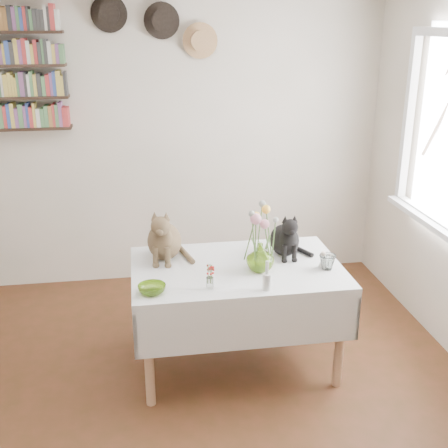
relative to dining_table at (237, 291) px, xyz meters
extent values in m
cube|color=silver|center=(-0.50, 1.50, 0.71)|extent=(4.04, 0.04, 2.54)
cube|color=white|center=(1.47, 0.76, 0.96)|extent=(0.06, 0.06, 1.20)
cube|color=white|center=(1.44, 0.03, 0.33)|extent=(0.12, 1.50, 0.04)
cube|color=white|center=(0.00, 0.00, 0.15)|extent=(1.35, 0.87, 0.06)
cylinder|color=tan|center=(-0.59, -0.35, -0.21)|extent=(0.06, 0.06, 0.66)
cylinder|color=tan|center=(0.59, -0.35, -0.21)|extent=(0.06, 0.06, 0.66)
cylinder|color=tan|center=(-0.59, 0.35, -0.21)|extent=(0.06, 0.06, 0.66)
cylinder|color=tan|center=(0.59, 0.35, -0.21)|extent=(0.06, 0.06, 0.66)
imported|color=#A4D042|center=(0.13, -0.08, 0.27)|extent=(0.23, 0.23, 0.18)
imported|color=#A4D042|center=(-0.55, -0.29, 0.20)|extent=(0.21, 0.21, 0.05)
imported|color=white|center=(0.56, -0.13, 0.23)|extent=(0.11, 0.11, 0.10)
cylinder|color=white|center=(0.11, -0.35, 0.23)|extent=(0.05, 0.05, 0.10)
cylinder|color=white|center=(0.11, -0.35, 0.32)|extent=(0.02, 0.02, 0.08)
cylinder|color=white|center=(-0.21, -0.28, 0.21)|extent=(0.04, 0.04, 0.07)
cone|color=white|center=(0.54, -0.09, 0.22)|extent=(0.06, 0.06, 0.08)
sphere|color=beige|center=(0.54, -0.09, 0.27)|extent=(0.03, 0.03, 0.03)
cylinder|color=#4C7233|center=(0.10, -0.07, 0.38)|extent=(0.01, 0.01, 0.30)
sphere|color=pink|center=(0.10, -0.07, 0.53)|extent=(0.07, 0.07, 0.07)
cylinder|color=#4C7233|center=(0.17, -0.10, 0.36)|extent=(0.01, 0.01, 0.26)
sphere|color=pink|center=(0.17, -0.10, 0.49)|extent=(0.06, 0.06, 0.06)
cylinder|color=#4C7233|center=(0.19, -0.05, 0.40)|extent=(0.01, 0.01, 0.34)
sphere|color=yellow|center=(0.19, -0.05, 0.57)|extent=(0.06, 0.06, 0.06)
cylinder|color=#4C7233|center=(0.07, -0.04, 0.38)|extent=(0.01, 0.01, 0.31)
sphere|color=yellow|center=(0.07, -0.04, 0.54)|extent=(0.05, 0.05, 0.05)
cylinder|color=#4C7233|center=(0.13, -0.03, 0.41)|extent=(0.01, 0.01, 0.37)
sphere|color=#999E93|center=(0.13, -0.03, 0.60)|extent=(0.04, 0.04, 0.04)
cylinder|color=#4C7233|center=(0.08, -0.11, 0.39)|extent=(0.01, 0.01, 0.33)
sphere|color=#999E93|center=(0.08, -0.11, 0.56)|extent=(0.04, 0.04, 0.04)
cylinder|color=#4C7233|center=(0.20, -0.12, 0.37)|extent=(0.01, 0.01, 0.29)
sphere|color=#999E93|center=(0.20, -0.12, 0.52)|extent=(0.04, 0.04, 0.04)
cube|color=#2F1F15|center=(-1.60, 1.39, 0.86)|extent=(1.00, 0.16, 0.02)
cube|color=#2F1F15|center=(-1.60, 1.39, 1.10)|extent=(1.00, 0.16, 0.02)
cylinder|color=black|center=(-0.75, 1.44, 1.71)|extent=(0.28, 0.02, 0.28)
cylinder|color=black|center=(-0.75, 1.40, 1.71)|extent=(0.16, 0.08, 0.16)
cylinder|color=black|center=(-0.35, 1.44, 1.66)|extent=(0.28, 0.02, 0.28)
cylinder|color=black|center=(-0.35, 1.40, 1.66)|extent=(0.16, 0.08, 0.16)
cylinder|color=tan|center=(-0.05, 1.44, 1.51)|extent=(0.28, 0.02, 0.28)
cylinder|color=tan|center=(-0.05, 1.40, 1.51)|extent=(0.16, 0.08, 0.16)
camera|label=1|loc=(-0.59, -3.23, 1.66)|focal=45.00mm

